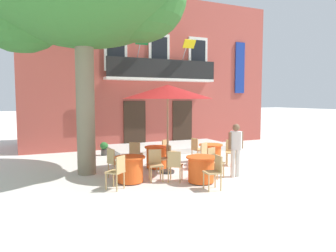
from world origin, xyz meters
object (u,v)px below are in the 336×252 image
(cafe_chair_front_0, at_px, (136,153))
(cafe_chair_far_side_2, at_px, (215,170))
(cafe_chair_near_tree_1, at_px, (231,150))
(cafe_chair_middle_0, at_px, (155,163))
(cafe_umbrella, at_px, (168,92))
(cafe_table_middle, at_px, (130,169))
(cafe_chair_near_tree_2, at_px, (197,148))
(cafe_chair_front_2, at_px, (168,150))
(cafe_chair_far_side_0, at_px, (214,160))
(cafe_chair_front_1, at_px, (166,157))
(cafe_table_far_side, at_px, (201,169))
(cafe_chair_near_tree_0, at_px, (201,154))
(cafe_chair_middle_2, at_px, (117,170))
(pedestrian_near_entrance, at_px, (236,147))
(ground_planter_left, at_px, (104,148))
(cafe_table_front, at_px, (157,157))
(cafe_table_near_tree, at_px, (211,154))
(cafe_chair_far_side_1, at_px, (175,164))
(cafe_chair_middle_1, at_px, (114,161))

(cafe_chair_front_0, bearing_deg, cafe_chair_far_side_2, -72.54)
(cafe_chair_front_0, bearing_deg, cafe_chair_near_tree_1, -15.90)
(cafe_chair_front_0, bearing_deg, cafe_chair_middle_0, -90.41)
(cafe_chair_near_tree_1, height_order, cafe_umbrella, cafe_umbrella)
(cafe_table_middle, xyz_separation_m, cafe_chair_front_0, (0.76, 1.80, 0.14))
(cafe_umbrella, bearing_deg, cafe_chair_near_tree_2, 34.86)
(cafe_table_middle, bearing_deg, cafe_chair_front_2, 43.01)
(cafe_table_middle, height_order, cafe_chair_far_side_0, cafe_chair_far_side_0)
(cafe_chair_front_1, height_order, cafe_table_far_side, cafe_chair_front_1)
(cafe_chair_near_tree_0, height_order, cafe_chair_middle_2, same)
(cafe_chair_near_tree_2, xyz_separation_m, cafe_table_far_side, (-1.39, -2.72, -0.14))
(pedestrian_near_entrance, bearing_deg, cafe_chair_front_1, 142.27)
(cafe_chair_front_1, bearing_deg, cafe_chair_near_tree_2, 33.36)
(cafe_table_middle, distance_m, cafe_chair_far_side_2, 2.43)
(cafe_chair_near_tree_1, xyz_separation_m, cafe_chair_front_0, (-3.34, 0.95, 0.00))
(cafe_chair_near_tree_0, distance_m, ground_planter_left, 4.66)
(cafe_chair_near_tree_0, relative_size, cafe_chair_near_tree_1, 1.00)
(cafe_chair_front_0, xyz_separation_m, cafe_umbrella, (0.71, -1.15, 2.08))
(cafe_chair_near_tree_0, xyz_separation_m, cafe_chair_near_tree_1, (1.33, 0.12, 0.00))
(cafe_chair_near_tree_1, xyz_separation_m, cafe_table_far_side, (-2.25, -1.69, -0.14))
(cafe_chair_far_side_2, bearing_deg, cafe_table_middle, 139.00)
(cafe_chair_near_tree_0, bearing_deg, cafe_chair_near_tree_1, 5.09)
(cafe_table_middle, height_order, cafe_chair_front_1, cafe_chair_front_1)
(cafe_chair_middle_0, distance_m, cafe_chair_front_0, 1.89)
(cafe_table_front, distance_m, cafe_umbrella, 2.35)
(cafe_table_front, bearing_deg, cafe_chair_front_1, -90.77)
(cafe_table_far_side, bearing_deg, cafe_chair_middle_2, 172.93)
(cafe_chair_middle_2, bearing_deg, cafe_chair_near_tree_2, 32.87)
(cafe_table_middle, height_order, cafe_table_front, same)
(cafe_table_near_tree, xyz_separation_m, cafe_table_middle, (-3.40, -1.15, 0.00))
(cafe_chair_middle_0, bearing_deg, cafe_table_front, 66.13)
(cafe_chair_near_tree_0, bearing_deg, cafe_table_far_side, -120.41)
(cafe_table_near_tree, height_order, cafe_chair_near_tree_2, cafe_chair_near_tree_2)
(cafe_chair_front_1, xyz_separation_m, cafe_table_far_side, (0.44, -1.52, -0.14))
(ground_planter_left, bearing_deg, cafe_table_front, -71.25)
(cafe_chair_middle_0, bearing_deg, cafe_chair_near_tree_2, 38.30)
(cafe_chair_middle_2, distance_m, ground_planter_left, 5.31)
(cafe_chair_far_side_0, bearing_deg, cafe_chair_middle_2, -178.70)
(cafe_table_front, height_order, cafe_umbrella, cafe_umbrella)
(cafe_chair_far_side_1, bearing_deg, cafe_chair_near_tree_0, 37.22)
(cafe_table_near_tree, height_order, cafe_table_middle, same)
(cafe_chair_front_0, bearing_deg, cafe_chair_middle_1, -133.60)
(cafe_chair_middle_2, bearing_deg, cafe_table_far_side, -7.07)
(cafe_chair_near_tree_2, xyz_separation_m, cafe_chair_middle_1, (-3.53, -1.19, 0.00))
(cafe_table_middle, relative_size, cafe_chair_middle_1, 0.95)
(cafe_chair_near_tree_2, height_order, cafe_chair_far_side_0, same)
(cafe_chair_middle_1, xyz_separation_m, cafe_chair_front_1, (1.70, -0.01, 0.00))
(cafe_chair_front_0, relative_size, cafe_umbrella, 0.31)
(cafe_table_near_tree, distance_m, cafe_chair_near_tree_0, 0.77)
(cafe_chair_near_tree_1, xyz_separation_m, cafe_chair_far_side_1, (-2.90, -1.32, 0.00))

